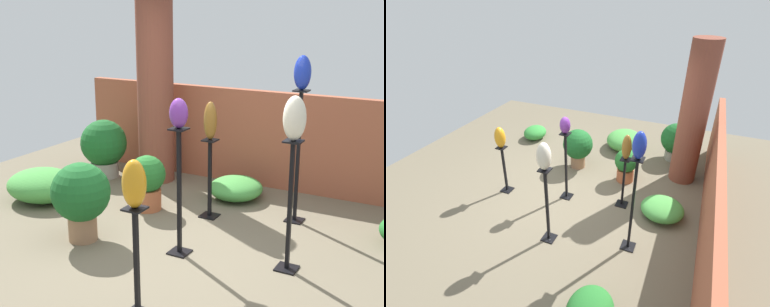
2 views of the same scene
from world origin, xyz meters
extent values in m
plane|color=#6B604C|center=(0.00, 0.00, 0.00)|extent=(8.00, 8.00, 0.00)
cube|color=#9E5138|center=(0.00, 2.33, 0.65)|extent=(5.60, 0.12, 1.30)
cylinder|color=brown|center=(-1.40, 1.84, 1.34)|extent=(0.50, 0.50, 2.68)
cube|color=black|center=(0.06, -0.03, 0.01)|extent=(0.20, 0.20, 0.01)
cube|color=black|center=(0.06, -0.03, 0.64)|extent=(0.04, 0.04, 1.28)
cube|color=black|center=(0.06, -0.03, 1.28)|extent=(0.16, 0.16, 0.02)
cube|color=black|center=(-0.11, 0.97, 0.01)|extent=(0.20, 0.20, 0.01)
cube|color=black|center=(-0.11, 0.97, 0.47)|extent=(0.04, 0.04, 0.93)
cube|color=black|center=(-0.11, 0.97, 0.93)|extent=(0.16, 0.16, 0.01)
cube|color=black|center=(1.12, 0.17, 0.01)|extent=(0.20, 0.20, 0.01)
cube|color=black|center=(1.12, 0.17, 0.63)|extent=(0.04, 0.04, 1.25)
cube|color=black|center=(1.12, 0.17, 1.24)|extent=(0.16, 0.16, 0.02)
cube|color=black|center=(0.81, 1.33, 0.01)|extent=(0.20, 0.20, 0.01)
cube|color=black|center=(0.81, 1.33, 0.76)|extent=(0.04, 0.04, 1.52)
cube|color=black|center=(0.81, 1.33, 1.51)|extent=(0.16, 0.16, 0.02)
cube|color=black|center=(0.33, -1.15, 0.46)|extent=(0.04, 0.04, 0.92)
cube|color=black|center=(0.33, -1.15, 0.91)|extent=(0.16, 0.16, 0.01)
ellipsoid|color=#6B2D8C|center=(0.06, -0.03, 1.43)|extent=(0.18, 0.18, 0.29)
ellipsoid|color=brown|center=(-0.11, 0.97, 1.15)|extent=(0.15, 0.16, 0.43)
ellipsoid|color=beige|center=(1.12, 0.17, 1.45)|extent=(0.20, 0.19, 0.40)
ellipsoid|color=#192D9E|center=(0.81, 1.33, 1.70)|extent=(0.19, 0.18, 0.37)
ellipsoid|color=orange|center=(0.33, -1.15, 1.11)|extent=(0.19, 0.19, 0.38)
cylinder|color=#936B4C|center=(-0.99, -0.25, 0.14)|extent=(0.30, 0.30, 0.27)
sphere|color=#195923|center=(-0.99, -0.25, 0.53)|extent=(0.62, 0.62, 0.62)
cylinder|color=gray|center=(-2.13, 1.59, 0.11)|extent=(0.40, 0.40, 0.22)
sphere|color=#195923|center=(-2.13, 1.59, 0.50)|extent=(0.66, 0.66, 0.66)
cylinder|color=#B25B38|center=(-0.88, 0.81, 0.13)|extent=(0.33, 0.33, 0.26)
sphere|color=#236B28|center=(-0.88, 0.81, 0.45)|extent=(0.45, 0.45, 0.45)
ellipsoid|color=#479942|center=(-2.20, 0.43, 0.20)|extent=(0.94, 0.82, 0.40)
ellipsoid|color=#479942|center=(-0.09, 1.66, 0.14)|extent=(0.68, 0.71, 0.28)
camera|label=1|loc=(2.54, -4.25, 2.41)|focal=50.00mm
camera|label=2|loc=(4.05, 1.90, 3.39)|focal=28.00mm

